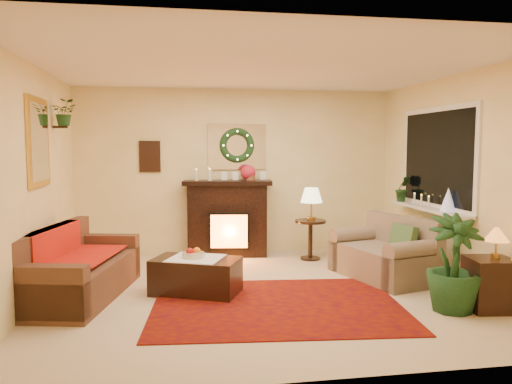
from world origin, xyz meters
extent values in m
plane|color=beige|center=(0.00, 0.00, 0.00)|extent=(5.00, 5.00, 0.00)
plane|color=white|center=(0.00, 0.00, 2.60)|extent=(5.00, 5.00, 0.00)
plane|color=#EFD88C|center=(0.00, 2.25, 1.30)|extent=(5.00, 5.00, 0.00)
plane|color=#EFD88C|center=(0.00, -2.25, 1.30)|extent=(5.00, 5.00, 0.00)
plane|color=#EFD88C|center=(-2.50, 0.00, 1.30)|extent=(4.50, 4.50, 0.00)
plane|color=#EFD88C|center=(2.50, 0.00, 1.30)|extent=(4.50, 4.50, 0.00)
cube|color=#4C1311|center=(0.09, -0.52, 0.01)|extent=(2.82, 2.22, 0.01)
cube|color=brown|center=(-2.04, 0.14, 0.43)|extent=(1.19, 1.98, 0.80)
cube|color=red|center=(-2.07, 0.27, 0.46)|extent=(0.73, 1.18, 0.02)
cube|color=black|center=(-0.17, 2.04, 0.55)|extent=(1.25, 0.54, 1.11)
sphere|color=red|center=(0.15, 2.05, 1.30)|extent=(0.24, 0.24, 0.24)
cylinder|color=beige|center=(-0.65, 2.03, 1.26)|extent=(0.06, 0.06, 0.18)
cylinder|color=beige|center=(-0.45, 2.01, 1.26)|extent=(0.06, 0.06, 0.19)
cube|color=white|center=(0.00, 2.23, 1.70)|extent=(0.92, 0.02, 0.72)
torus|color=#194719|center=(0.00, 2.19, 1.72)|extent=(0.55, 0.11, 0.55)
cube|color=#381E11|center=(-1.35, 2.23, 1.55)|extent=(0.32, 0.03, 0.48)
cube|color=gold|center=(-2.48, 0.30, 1.75)|extent=(0.03, 0.84, 1.00)
imported|color=#194719|center=(-2.34, 1.05, 1.97)|extent=(0.33, 0.28, 0.36)
cube|color=tan|center=(1.67, 0.38, 0.42)|extent=(1.13, 1.52, 0.79)
cube|color=white|center=(2.48, 0.55, 1.55)|extent=(0.03, 1.86, 1.36)
cube|color=black|center=(2.47, 0.55, 1.55)|extent=(0.02, 1.70, 1.22)
cube|color=white|center=(2.38, 0.55, 0.87)|extent=(0.22, 1.86, 0.04)
cone|color=silver|center=(2.42, 0.13, 1.04)|extent=(0.20, 0.20, 0.29)
imported|color=#19351D|center=(2.35, 1.27, 1.08)|extent=(0.28, 0.22, 0.51)
cylinder|color=black|center=(1.03, 1.57, 0.33)|extent=(0.49, 0.49, 0.60)
cone|color=#FFF4C1|center=(1.04, 1.56, 0.88)|extent=(0.33, 0.33, 0.50)
cube|color=black|center=(2.26, -1.00, 0.27)|extent=(0.50, 0.50, 0.54)
cone|color=orange|center=(2.29, -1.02, 0.74)|extent=(0.25, 0.25, 0.37)
cube|color=black|center=(-0.75, 0.07, 0.21)|extent=(1.12, 0.88, 0.41)
cylinder|color=beige|center=(-0.78, 0.10, 0.45)|extent=(0.26, 0.26, 0.06)
imported|color=#245E2E|center=(1.85, -0.98, 0.45)|extent=(1.72, 1.72, 3.02)
camera|label=1|loc=(-0.98, -5.63, 1.71)|focal=35.00mm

